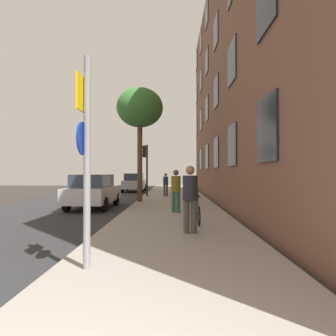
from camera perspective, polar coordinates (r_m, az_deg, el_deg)
name	(u,v)px	position (r m, az deg, el deg)	size (l,w,h in m)	color
ground_plane	(112,203)	(16.47, -11.22, -6.90)	(41.80, 41.80, 0.00)	#332D28
road_asphalt	(75,203)	(17.03, -18.19, -6.65)	(7.00, 38.00, 0.01)	#2D2D30
sidewalk	(174,202)	(16.09, 1.14, -6.84)	(4.20, 38.00, 0.12)	#9E9389
building_facade	(221,74)	(16.62, 10.59, 18.08)	(0.56, 27.00, 14.23)	brown
sign_post	(86,149)	(5.00, -16.15, 3.73)	(0.16, 0.60, 3.58)	gray
traffic_light	(145,161)	(19.26, -4.54, 1.43)	(0.43, 0.24, 3.47)	black
tree_near	(140,109)	(16.26, -5.66, 11.71)	(2.58, 2.58, 6.32)	brown
bicycle_0	(197,212)	(9.23, 5.87, -8.78)	(0.42, 1.68, 0.89)	black
bicycle_1	(196,197)	(14.57, 5.58, -5.86)	(0.53, 1.56, 0.89)	black
bicycle_2	(190,194)	(16.16, 4.51, -5.31)	(0.46, 1.60, 0.93)	black
pedestrian_0	(190,195)	(7.63, 4.47, -5.33)	(0.54, 0.54, 1.79)	#4C4742
pedestrian_1	(176,188)	(11.49, 1.60, -4.04)	(0.39, 0.39, 1.72)	#33594C
pedestrian_2	(166,183)	(19.33, -0.47, -3.01)	(0.37, 0.37, 1.56)	#4C4742
car_0	(93,191)	(14.17, -14.74, -4.45)	(1.91, 3.99, 1.62)	silver
car_1	(134,182)	(25.49, -6.76, -2.86)	(2.03, 3.99, 1.62)	#B7B7BC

